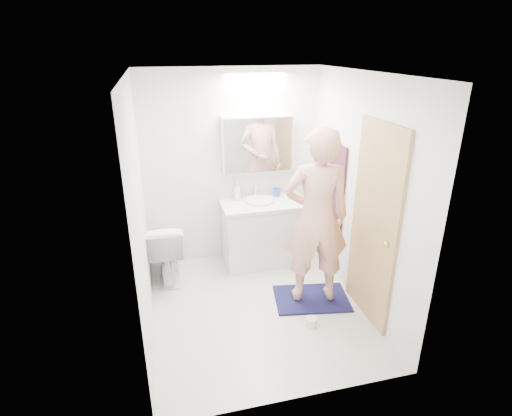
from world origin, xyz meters
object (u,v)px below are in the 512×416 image
object	(u,v)px
toothbrush_cup	(277,192)
medicine_cabinet	(257,144)
toilet_paper_roll	(312,322)
person	(316,218)
toilet	(167,250)
soap_bottle_b	(238,193)
soap_bottle_a	(237,191)
vanity_cabinet	(260,234)

from	to	relation	value
toothbrush_cup	medicine_cabinet	bearing A→B (deg)	168.36
toothbrush_cup	toilet_paper_roll	xyz separation A→B (m)	(-0.09, -1.57, -0.82)
person	toilet_paper_roll	xyz separation A→B (m)	(-0.17, -0.44, -0.94)
medicine_cabinet	toothbrush_cup	world-z (taller)	medicine_cabinet
toilet	soap_bottle_b	distance (m)	1.11
toilet	toothbrush_cup	size ratio (longest dim) A/B	6.73
toothbrush_cup	soap_bottle_a	bearing A→B (deg)	-178.89
toilet_paper_roll	vanity_cabinet	bearing A→B (deg)	96.84
vanity_cabinet	toilet	bearing A→B (deg)	-174.38
vanity_cabinet	toilet_paper_roll	distance (m)	1.46
person	vanity_cabinet	bearing A→B (deg)	-61.25
toilet	toilet_paper_roll	size ratio (longest dim) A/B	6.79
medicine_cabinet	person	xyz separation A→B (m)	(0.32, -1.18, -0.51)
vanity_cabinet	toothbrush_cup	distance (m)	0.57
soap_bottle_a	soap_bottle_b	xyz separation A→B (m)	(0.02, 0.03, -0.04)
toothbrush_cup	toilet_paper_roll	size ratio (longest dim) A/B	1.01
toilet	toothbrush_cup	world-z (taller)	toothbrush_cup
vanity_cabinet	person	world-z (taller)	person
medicine_cabinet	soap_bottle_b	world-z (taller)	medicine_cabinet
soap_bottle_b	toothbrush_cup	bearing A→B (deg)	-2.30
toothbrush_cup	soap_bottle_b	bearing A→B (deg)	177.70
vanity_cabinet	toothbrush_cup	xyz separation A→B (m)	(0.26, 0.16, 0.48)
person	toothbrush_cup	bearing A→B (deg)	-76.64
vanity_cabinet	medicine_cabinet	size ratio (longest dim) A/B	1.02
soap_bottle_a	soap_bottle_b	distance (m)	0.05
toilet	medicine_cabinet	bearing A→B (deg)	-161.90
soap_bottle_b	toilet_paper_roll	size ratio (longest dim) A/B	1.39
vanity_cabinet	soap_bottle_b	bearing A→B (deg)	142.50
medicine_cabinet	toilet_paper_roll	size ratio (longest dim) A/B	8.00
toilet	soap_bottle_a	distance (m)	1.11
soap_bottle_b	toilet	bearing A→B (deg)	-162.48
soap_bottle_b	toothbrush_cup	size ratio (longest dim) A/B	1.37
person	toothbrush_cup	world-z (taller)	person
soap_bottle_a	toilet_paper_roll	bearing A→B (deg)	-74.93
medicine_cabinet	person	bearing A→B (deg)	-74.96
vanity_cabinet	toilet	world-z (taller)	vanity_cabinet
toilet_paper_roll	toilet	bearing A→B (deg)	135.94
toilet	toothbrush_cup	distance (m)	1.54
person	toilet_paper_roll	size ratio (longest dim) A/B	17.10
person	toilet_paper_roll	bearing A→B (deg)	78.20
soap_bottle_b	toilet_paper_roll	bearing A→B (deg)	-75.75
toilet	person	world-z (taller)	person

